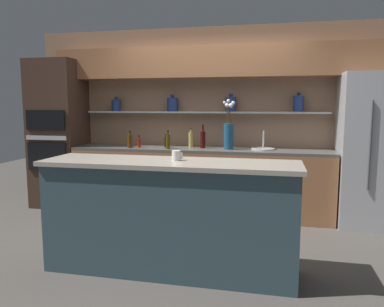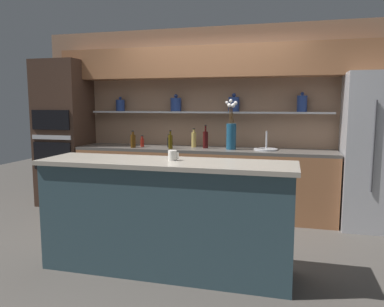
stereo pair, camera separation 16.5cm
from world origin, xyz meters
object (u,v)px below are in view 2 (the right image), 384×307
Objects in this scene: bottle_oil_2 at (170,141)px; bottle_sauce_5 at (142,142)px; coffee_mug at (172,155)px; refrigerator at (381,152)px; flower_vase at (231,133)px; bottle_spirit_0 at (133,141)px; bottle_wine_4 at (206,139)px; sink_fixture at (266,148)px; bottle_sauce_3 at (169,142)px; oven_tower at (64,134)px; bottle_spirit_1 at (194,139)px.

bottle_oil_2 reaches higher than bottle_sauce_5.
refrigerator is at bearing 40.26° from coffee_mug.
flower_vase is 1.37m from bottle_spirit_0.
flower_vase is 2.07× the size of bottle_wine_4.
sink_fixture reaches higher than bottle_sauce_5.
flower_vase reaches higher than bottle_sauce_5.
bottle_wine_4 is 3.32× the size of coffee_mug.
coffee_mug is (0.63, -1.81, 0.06)m from bottle_sauce_3.
coffee_mug is at bearing -70.92° from bottle_sauce_3.
coffee_mug is at bearing -111.34° from sink_fixture.
refrigerator reaches higher than bottle_spirit_0.
flower_vase is (2.55, -0.03, 0.06)m from oven_tower.
bottle_sauce_5 is (-1.73, -0.05, 0.04)m from sink_fixture.
bottle_spirit_1 is 0.38m from bottle_oil_2.
bottle_wine_4 is 1.84m from coffee_mug.
bottle_wine_4 is (0.99, 0.20, 0.02)m from bottle_spirit_0.
bottle_spirit_0 is at bearing -174.07° from sink_fixture.
sink_fixture is at bearing 5.93° from bottle_spirit_0.
flower_vase reaches higher than bottle_wine_4.
sink_fixture is (-1.38, 0.05, -0.01)m from refrigerator.
flower_vase reaches higher than bottle_spirit_0.
flower_vase is 0.50m from sink_fixture.
flower_vase reaches higher than bottle_spirit_1.
bottle_sauce_3 is (-0.34, -0.10, -0.03)m from bottle_spirit_1.
refrigerator is 1.39m from sink_fixture.
bottle_sauce_5 is at bearing 119.74° from coffee_mug.
bottle_wine_4 is (-2.20, 0.06, 0.09)m from refrigerator.
bottle_sauce_5 is (-0.91, -0.06, -0.05)m from bottle_wine_4.
bottle_wine_4 is at bearing 2.28° from bottle_sauce_3.
bottle_wine_4 is (-0.82, 0.01, 0.10)m from sink_fixture.
oven_tower is at bearing -179.93° from bottle_sauce_3.
bottle_spirit_1 is at bearing 19.04° from bottle_spirit_0.
bottle_spirit_1 reaches higher than bottle_sauce_3.
refrigerator is 5.89× the size of bottle_wine_4.
oven_tower is 22.24× the size of coffee_mug.
bottle_oil_2 is 1.36× the size of bottle_sauce_3.
bottle_spirit_0 is at bearing -177.50° from refrigerator.
bottle_spirit_0 is 1.97m from coffee_mug.
sink_fixture is 1.34m from bottle_sauce_3.
refrigerator reaches higher than bottle_sauce_3.
bottle_sauce_3 is 0.39m from bottle_sauce_5.
oven_tower is (-4.39, 0.04, 0.13)m from refrigerator.
bottle_sauce_5 is (-0.39, -0.04, -0.01)m from bottle_sauce_3.
oven_tower is 2.55m from flower_vase.
oven_tower is 2.01m from bottle_spirit_1.
refrigerator is 2.73m from bottle_sauce_3.
flower_vase is 0.58m from bottle_spirit_1.
bottle_spirit_0 is 1.01m from bottle_wine_4.
bottle_spirit_0 is 0.55m from bottle_oil_2.
bottle_sauce_5 is (-0.47, 0.14, -0.04)m from bottle_oil_2.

